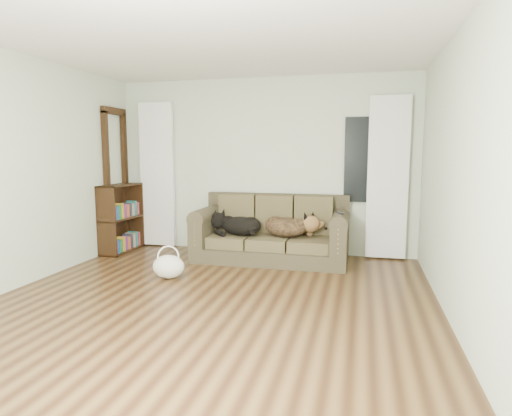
% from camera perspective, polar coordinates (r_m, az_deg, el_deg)
% --- Properties ---
extents(floor, '(5.00, 5.00, 0.00)m').
position_cam_1_polar(floor, '(4.33, -6.80, -13.01)').
color(floor, black).
rests_on(floor, ground).
extents(ceiling, '(5.00, 5.00, 0.00)m').
position_cam_1_polar(ceiling, '(4.20, -7.40, 22.46)').
color(ceiling, white).
rests_on(ceiling, ground).
extents(wall_back, '(4.50, 0.04, 2.60)m').
position_cam_1_polar(wall_back, '(6.45, 0.93, 5.61)').
color(wall_back, '#B2B9AD').
rests_on(wall_back, ground).
extents(wall_left, '(0.04, 5.00, 2.60)m').
position_cam_1_polar(wall_left, '(5.30, -30.50, 4.17)').
color(wall_left, '#B2B9AD').
rests_on(wall_left, ground).
extents(wall_right, '(0.04, 5.00, 2.60)m').
position_cam_1_polar(wall_right, '(3.87, 25.83, 3.62)').
color(wall_right, '#B2B9AD').
rests_on(wall_right, ground).
extents(curtain_left, '(0.55, 0.08, 2.25)m').
position_cam_1_polar(curtain_left, '(6.97, -13.01, 4.33)').
color(curtain_left, white).
rests_on(curtain_left, ground).
extents(curtain_right, '(0.55, 0.08, 2.25)m').
position_cam_1_polar(curtain_right, '(6.22, 17.15, 3.83)').
color(curtain_right, white).
rests_on(curtain_right, ground).
extents(window_pane, '(0.50, 0.03, 1.20)m').
position_cam_1_polar(window_pane, '(6.26, 13.99, 6.25)').
color(window_pane, black).
rests_on(window_pane, wall_back).
extents(door_casing, '(0.07, 0.60, 2.10)m').
position_cam_1_polar(door_casing, '(6.90, -18.10, 3.29)').
color(door_casing, black).
rests_on(door_casing, ground).
extents(sofa, '(2.11, 0.91, 0.86)m').
position_cam_1_polar(sofa, '(5.98, 2.01, -2.74)').
color(sofa, '#2F271B').
rests_on(sofa, floor).
extents(dog_black_lab, '(0.75, 0.66, 0.27)m').
position_cam_1_polar(dog_black_lab, '(6.04, -2.38, -2.34)').
color(dog_black_lab, black).
rests_on(dog_black_lab, sofa).
extents(dog_shepherd, '(0.79, 0.70, 0.29)m').
position_cam_1_polar(dog_shepherd, '(5.92, 4.34, -2.47)').
color(dog_shepherd, black).
rests_on(dog_shepherd, sofa).
extents(tv_remote, '(0.11, 0.18, 0.02)m').
position_cam_1_polar(tv_remote, '(5.63, 11.08, -0.62)').
color(tv_remote, black).
rests_on(tv_remote, sofa).
extents(tote_bag, '(0.46, 0.41, 0.28)m').
position_cam_1_polar(tote_bag, '(5.29, -11.59, -7.48)').
color(tote_bag, white).
rests_on(tote_bag, floor).
extents(bookshelf, '(0.32, 0.83, 1.02)m').
position_cam_1_polar(bookshelf, '(6.82, -17.53, -1.38)').
color(bookshelf, black).
rests_on(bookshelf, floor).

